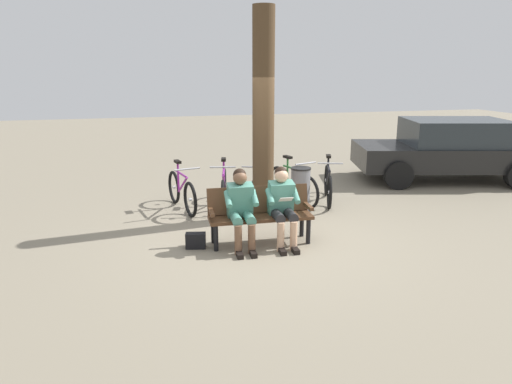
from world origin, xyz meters
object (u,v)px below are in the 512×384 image
object	(u,v)px
person_companion	(241,205)
handbag	(196,241)
bicycle_blue	(292,185)
bicycle_red	(258,189)
person_reading	(282,203)
bicycle_black	(328,185)
bench	(260,211)
bicycle_silver	(224,189)
bicycle_purple	(182,192)
litter_bin	(300,189)
parked_car	(448,148)
tree_trunk	(263,117)

from	to	relation	value
person_companion	handbag	distance (m)	0.88
bicycle_blue	bicycle_red	distance (m)	0.76
person_reading	bicycle_black	xyz separation A→B (m)	(-1.60, -2.03, -0.31)
bench	bicycle_silver	world-z (taller)	bicycle_silver
bicycle_blue	bicycle_red	size ratio (longest dim) A/B	1.03
bicycle_purple	bicycle_blue	bearing A→B (deg)	76.57
litter_bin	bicycle_blue	bearing A→B (deg)	-93.07
handbag	person_companion	bearing A→B (deg)	171.10
bench	handbag	xyz separation A→B (m)	(1.01, 0.05, -0.39)
bench	person_companion	xyz separation A→B (m)	(0.32, 0.15, 0.16)
bicycle_silver	bicycle_purple	world-z (taller)	same
bench	bicycle_black	xyz separation A→B (m)	(-1.91, -1.86, -0.15)
person_companion	bicycle_red	distance (m)	2.18
bench	parked_car	size ratio (longest dim) A/B	0.36
tree_trunk	bicycle_purple	bearing A→B (deg)	-29.98
bench	bicycle_purple	world-z (taller)	bicycle_purple
bicycle_purple	parked_car	distance (m)	6.56
bicycle_black	bicycle_blue	bearing A→B (deg)	-79.83
bench	bicycle_silver	bearing A→B (deg)	-82.24
person_reading	bicycle_black	bearing A→B (deg)	-126.18
person_reading	handbag	xyz separation A→B (m)	(1.33, -0.13, -0.54)
person_companion	bicycle_red	size ratio (longest dim) A/B	0.76
person_reading	tree_trunk	xyz separation A→B (m)	(-0.06, -1.38, 1.17)
person_reading	bicycle_black	size ratio (longest dim) A/B	0.75
tree_trunk	handbag	bearing A→B (deg)	42.08
bicycle_blue	bicycle_red	bearing A→B (deg)	-99.87
bicycle_red	person_reading	bearing A→B (deg)	19.30
bicycle_black	bicycle_blue	size ratio (longest dim) A/B	0.99
handbag	parked_car	xyz separation A→B (m)	(-6.47, -3.01, 0.65)
handbag	bicycle_blue	bearing A→B (deg)	-137.57
litter_bin	bicycle_purple	distance (m)	2.27
litter_bin	bicycle_red	xyz separation A→B (m)	(0.72, -0.46, -0.06)
person_reading	parked_car	world-z (taller)	parked_car
handbag	bicycle_silver	world-z (taller)	bicycle_silver
bench	parked_car	xyz separation A→B (m)	(-5.46, -2.96, 0.27)
person_companion	parked_car	distance (m)	6.57
parked_car	bicycle_blue	bearing A→B (deg)	27.08
person_reading	litter_bin	distance (m)	1.81
handbag	bicycle_red	size ratio (longest dim) A/B	0.19
bicycle_red	bicycle_purple	bearing A→B (deg)	-72.92
bench	person_reading	xyz separation A→B (m)	(-0.31, 0.18, 0.16)
bicycle_red	bench	bearing A→B (deg)	9.53
bicycle_red	tree_trunk	bearing A→B (deg)	16.99
bicycle_black	bicycle_silver	distance (m)	2.12
person_reading	bicycle_silver	xyz separation A→B (m)	(0.52, -2.20, -0.31)
bicycle_black	tree_trunk	bearing A→B (deg)	-48.03
person_companion	bicycle_black	xyz separation A→B (m)	(-2.24, -2.01, -0.30)
bicycle_blue	parked_car	distance (m)	4.40
tree_trunk	person_reading	bearing A→B (deg)	87.49
bicycle_silver	person_companion	bearing A→B (deg)	8.53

